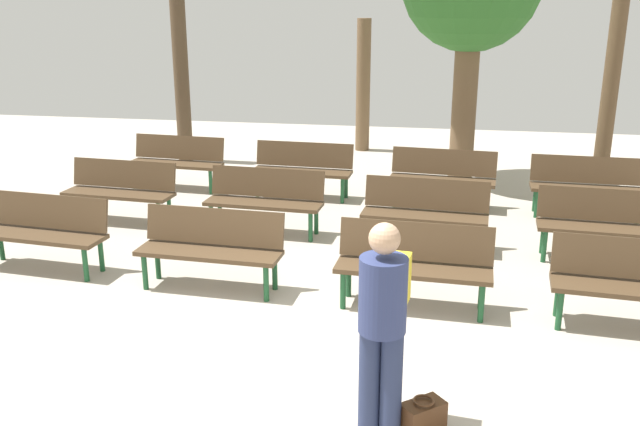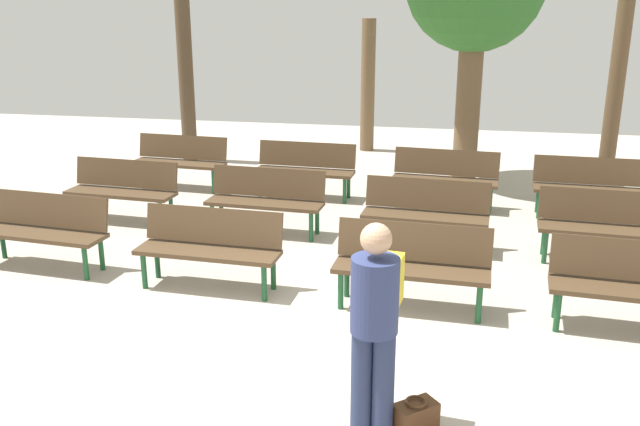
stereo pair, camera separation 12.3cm
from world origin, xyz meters
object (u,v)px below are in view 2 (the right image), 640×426
at_px(tree_0, 186,82).
at_px(visitor_with_backpack, 375,318).
at_px(bench_r1_c1, 266,197).
at_px(tree_1, 368,86).
at_px(bench_r0_c0, 44,226).
at_px(bench_r1_c0, 123,187).
at_px(bench_r2_c1, 305,166).
at_px(tree_2, 617,80).
at_px(bench_r0_c1, 210,244).
at_px(handbag, 415,419).
at_px(bench_r1_c3, 607,223).
at_px(bench_r0_c3, 637,282).
at_px(bench_r2_c2, 445,175).
at_px(bench_r2_c0, 180,158).
at_px(bench_r1_c2, 426,210).
at_px(bench_r0_c2, 412,261).
at_px(bench_r2_c3, 590,184).

height_order(tree_0, visitor_with_backpack, tree_0).
height_order(bench_r1_c1, tree_1, tree_1).
height_order(bench_r0_c0, bench_r1_c0, same).
height_order(bench_r1_c0, bench_r1_c1, same).
relative_size(tree_0, visitor_with_backpack, 1.88).
xyz_separation_m(bench_r2_c1, tree_2, (5.06, 2.34, 1.23)).
relative_size(bench_r1_c0, tree_2, 0.47).
relative_size(bench_r0_c1, handbag, 4.50).
bearing_deg(bench_r1_c3, visitor_with_backpack, -116.77).
distance_m(bench_r0_c1, bench_r1_c1, 1.94).
xyz_separation_m(bench_r0_c0, tree_0, (-0.44, 5.78, 1.04)).
distance_m(bench_r0_c3, bench_r2_c2, 4.30).
height_order(bench_r1_c3, visitor_with_backpack, visitor_with_backpack).
height_order(tree_0, tree_2, tree_2).
distance_m(tree_0, handbag, 9.80).
xyz_separation_m(bench_r2_c0, bench_r2_c2, (4.43, -0.30, 0.00)).
bearing_deg(bench_r2_c1, bench_r1_c2, -42.52).
xyz_separation_m(bench_r1_c2, tree_0, (-4.86, 4.22, 1.04)).
height_order(bench_r2_c1, tree_2, tree_2).
xyz_separation_m(bench_r1_c3, bench_r2_c0, (-6.41, 2.31, 0.00)).
xyz_separation_m(bench_r2_c2, handbag, (-0.07, -5.98, -0.37)).
height_order(bench_r0_c0, visitor_with_backpack, visitor_with_backpack).
relative_size(bench_r0_c1, bench_r1_c3, 1.00).
relative_size(bench_r0_c2, tree_1, 0.60).
xyz_separation_m(bench_r1_c1, tree_2, (5.21, 4.18, 1.23)).
relative_size(bench_r0_c0, bench_r2_c2, 1.00).
bearing_deg(tree_1, bench_r0_c2, -79.23).
bearing_deg(visitor_with_backpack, bench_r2_c2, -87.18).
relative_size(bench_r2_c3, handbag, 4.48).
relative_size(tree_1, handbag, 7.52).
xyz_separation_m(bench_r0_c1, bench_r2_c2, (2.48, 3.64, 0.00)).
bearing_deg(bench_r2_c3, tree_0, 162.95).
height_order(visitor_with_backpack, handbag, visitor_with_backpack).
bearing_deg(bench_r0_c1, tree_1, 86.92).
xyz_separation_m(bench_r1_c2, bench_r2_c0, (-4.23, 2.19, 0.00)).
bearing_deg(bench_r1_c1, bench_r0_c2, -40.73).
height_order(bench_r0_c1, tree_1, tree_1).
distance_m(bench_r0_c1, bench_r2_c1, 3.78).
bearing_deg(bench_r1_c2, handbag, -84.07).
bearing_deg(bench_r0_c3, bench_r0_c1, -178.29).
bearing_deg(handbag, tree_1, 99.43).
bearing_deg(bench_r0_c0, bench_r2_c3, 31.44).
bearing_deg(bench_r1_c1, bench_r2_c0, 139.01).
relative_size(tree_2, handbag, 9.64).
bearing_deg(bench_r2_c0, handbag, -51.08).
bearing_deg(tree_2, bench_r1_c3, -100.84).
height_order(bench_r0_c1, bench_r2_c1, same).
bearing_deg(bench_r0_c0, tree_1, 73.64).
bearing_deg(bench_r1_c2, bench_r2_c2, 87.89).
height_order(bench_r0_c1, bench_r1_c0, same).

